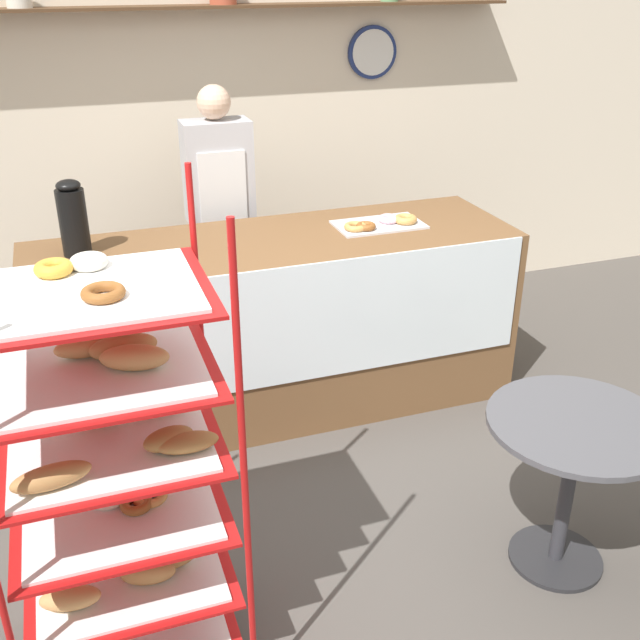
# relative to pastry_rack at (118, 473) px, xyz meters

# --- Properties ---
(ground_plane) EXTENTS (14.00, 14.00, 0.00)m
(ground_plane) POSITION_rel_pastry_rack_xyz_m (0.97, 0.42, -0.81)
(ground_plane) COLOR #4C4742
(back_wall) EXTENTS (10.00, 0.30, 2.70)m
(back_wall) POSITION_rel_pastry_rack_xyz_m (0.97, 2.77, 0.55)
(back_wall) COLOR beige
(back_wall) RESTS_ON ground_plane
(display_counter) EXTENTS (2.58, 0.80, 0.99)m
(display_counter) POSITION_rel_pastry_rack_xyz_m (0.97, 1.50, -0.31)
(display_counter) COLOR brown
(display_counter) RESTS_ON ground_plane
(pastry_rack) EXTENTS (0.74, 0.61, 1.72)m
(pastry_rack) POSITION_rel_pastry_rack_xyz_m (0.00, 0.00, 0.00)
(pastry_rack) COLOR #B71414
(pastry_rack) RESTS_ON ground_plane
(person_worker) EXTENTS (0.39, 0.23, 1.68)m
(person_worker) POSITION_rel_pastry_rack_xyz_m (0.83, 2.17, 0.11)
(person_worker) COLOR #282833
(person_worker) RESTS_ON ground_plane
(cafe_table) EXTENTS (0.71, 0.71, 0.70)m
(cafe_table) POSITION_rel_pastry_rack_xyz_m (1.72, -0.11, -0.28)
(cafe_table) COLOR #262628
(cafe_table) RESTS_ON ground_plane
(coffee_carafe) EXTENTS (0.14, 0.14, 0.38)m
(coffee_carafe) POSITION_rel_pastry_rack_xyz_m (-0.01, 1.61, 0.36)
(coffee_carafe) COLOR black
(coffee_carafe) RESTS_ON display_counter
(donut_tray_counter) EXTENTS (0.48, 0.28, 0.05)m
(donut_tray_counter) POSITION_rel_pastry_rack_xyz_m (1.57, 1.51, 0.20)
(donut_tray_counter) COLOR silver
(donut_tray_counter) RESTS_ON display_counter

